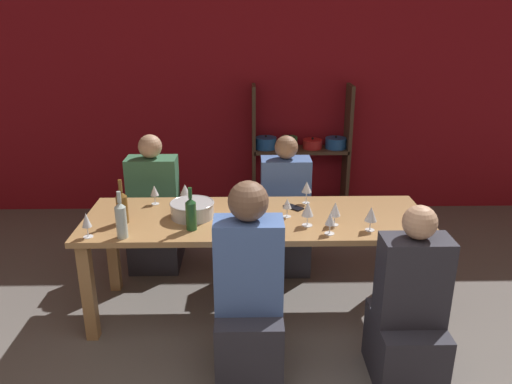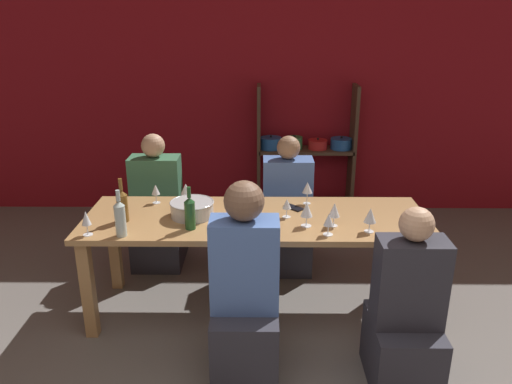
% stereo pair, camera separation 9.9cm
% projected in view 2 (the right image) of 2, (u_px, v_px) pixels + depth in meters
% --- Properties ---
extents(wall_back_red, '(8.80, 0.06, 2.70)m').
position_uv_depth(wall_back_red, '(259.00, 89.00, 5.33)').
color(wall_back_red, maroon).
rests_on(wall_back_red, ground_plane).
extents(shelf_unit, '(1.04, 0.30, 1.42)m').
position_uv_depth(shelf_unit, '(306.00, 166.00, 5.41)').
color(shelf_unit, '#4C3828').
rests_on(shelf_unit, ground_plane).
extents(dining_table, '(2.43, 0.81, 0.76)m').
position_uv_depth(dining_table, '(256.00, 229.00, 3.56)').
color(dining_table, '#AD7F4C').
rests_on(dining_table, ground_plane).
extents(mixing_bowl, '(0.31, 0.31, 0.11)m').
position_uv_depth(mixing_bowl, '(192.00, 208.00, 3.52)').
color(mixing_bowl, '#B7BABC').
rests_on(mixing_bowl, dining_table).
extents(wine_bottle_green, '(0.07, 0.07, 0.29)m').
position_uv_depth(wine_bottle_green, '(190.00, 212.00, 3.30)').
color(wine_bottle_green, '#1E4C23').
rests_on(wine_bottle_green, dining_table).
extents(wine_bottle_dark, '(0.07, 0.07, 0.31)m').
position_uv_depth(wine_bottle_dark, '(120.00, 218.00, 3.19)').
color(wine_bottle_dark, '#B2C6C1').
rests_on(wine_bottle_dark, dining_table).
extents(wine_bottle_amber, '(0.08, 0.08, 0.31)m').
position_uv_depth(wine_bottle_amber, '(122.00, 205.00, 3.42)').
color(wine_bottle_amber, brown).
rests_on(wine_bottle_amber, dining_table).
extents(wine_glass_red_a, '(0.06, 0.06, 0.14)m').
position_uv_depth(wine_glass_red_a, '(287.00, 204.00, 3.49)').
color(wine_glass_red_a, white).
rests_on(wine_glass_red_a, dining_table).
extents(wine_glass_empty_a, '(0.08, 0.08, 0.17)m').
position_uv_depth(wine_glass_empty_a, '(370.00, 216.00, 3.25)').
color(wine_glass_empty_a, white).
rests_on(wine_glass_empty_a, dining_table).
extents(wine_glass_red_b, '(0.07, 0.07, 0.17)m').
position_uv_depth(wine_glass_red_b, '(244.00, 212.00, 3.29)').
color(wine_glass_red_b, white).
rests_on(wine_glass_red_b, dining_table).
extents(wine_glass_empty_b, '(0.08, 0.08, 0.17)m').
position_uv_depth(wine_glass_empty_b, '(334.00, 210.00, 3.34)').
color(wine_glass_empty_b, white).
rests_on(wine_glass_empty_b, dining_table).
extents(wine_glass_empty_c, '(0.06, 0.06, 0.17)m').
position_uv_depth(wine_glass_empty_c, '(86.00, 219.00, 3.20)').
color(wine_glass_empty_c, white).
rests_on(wine_glass_empty_c, dining_table).
extents(wine_glass_white_a, '(0.08, 0.08, 0.17)m').
position_uv_depth(wine_glass_white_a, '(307.00, 188.00, 3.73)').
color(wine_glass_white_a, white).
rests_on(wine_glass_white_a, dining_table).
extents(wine_glass_empty_d, '(0.07, 0.07, 0.15)m').
position_uv_depth(wine_glass_empty_d, '(329.00, 220.00, 3.21)').
color(wine_glass_empty_d, white).
rests_on(wine_glass_empty_d, dining_table).
extents(wine_glass_red_c, '(0.08, 0.08, 0.17)m').
position_uv_depth(wine_glass_red_c, '(186.00, 190.00, 3.70)').
color(wine_glass_red_c, white).
rests_on(wine_glass_red_c, dining_table).
extents(wine_glass_red_d, '(0.08, 0.08, 0.17)m').
position_uv_depth(wine_glass_red_d, '(307.00, 210.00, 3.34)').
color(wine_glass_red_d, white).
rests_on(wine_glass_red_d, dining_table).
extents(wine_glass_red_e, '(0.06, 0.06, 0.15)m').
position_uv_depth(wine_glass_red_e, '(156.00, 190.00, 3.75)').
color(wine_glass_red_e, white).
rests_on(wine_glass_red_e, dining_table).
extents(cell_phone, '(0.16, 0.16, 0.01)m').
position_uv_depth(cell_phone, '(294.00, 208.00, 3.68)').
color(cell_phone, black).
rests_on(cell_phone, dining_table).
extents(person_near_a, '(0.40, 0.50, 1.26)m').
position_uv_depth(person_near_a, '(245.00, 306.00, 2.98)').
color(person_near_a, '#2D2D38').
rests_on(person_near_a, ground_plane).
extents(person_far_a, '(0.41, 0.52, 1.18)m').
position_uv_depth(person_far_a, '(287.00, 221.00, 4.31)').
color(person_far_a, '#2D2D38').
rests_on(person_far_a, ground_plane).
extents(person_near_b, '(0.39, 0.49, 1.14)m').
position_uv_depth(person_near_b, '(405.00, 322.00, 2.93)').
color(person_near_b, '#2D2D38').
rests_on(person_near_b, ground_plane).
extents(person_far_b, '(0.42, 0.53, 1.17)m').
position_uv_depth(person_far_b, '(158.00, 217.00, 4.39)').
color(person_far_b, '#2D2D38').
rests_on(person_far_b, ground_plane).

